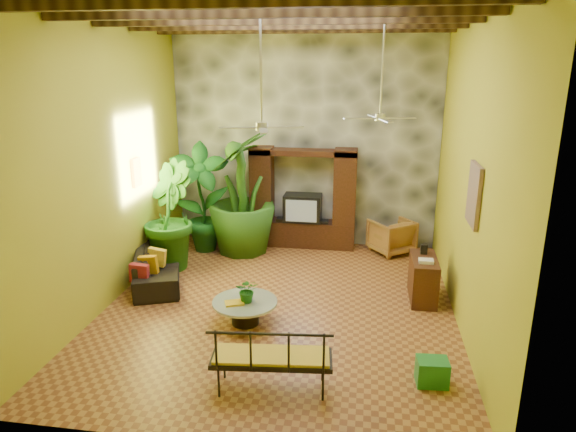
% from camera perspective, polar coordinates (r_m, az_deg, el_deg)
% --- Properties ---
extents(ground, '(7.00, 7.00, 0.00)m').
position_cam_1_polar(ground, '(9.21, -0.89, -9.93)').
color(ground, brown).
rests_on(ground, ground).
extents(ceiling, '(6.00, 7.00, 0.02)m').
position_cam_1_polar(ceiling, '(8.26, -1.06, 22.75)').
color(ceiling, silver).
rests_on(ceiling, back_wall).
extents(back_wall, '(6.00, 0.02, 5.00)m').
position_cam_1_polar(back_wall, '(11.80, 1.94, 8.82)').
color(back_wall, '#ADA827').
rests_on(back_wall, ground).
extents(left_wall, '(0.02, 7.00, 5.00)m').
position_cam_1_polar(left_wall, '(9.37, -19.47, 5.74)').
color(left_wall, '#ADA827').
rests_on(left_wall, ground).
extents(right_wall, '(0.02, 7.00, 5.00)m').
position_cam_1_polar(right_wall, '(8.42, 19.65, 4.56)').
color(right_wall, '#ADA827').
rests_on(right_wall, ground).
extents(stone_accent_wall, '(5.98, 0.10, 4.98)m').
position_cam_1_polar(stone_accent_wall, '(11.74, 1.90, 8.78)').
color(stone_accent_wall, '#3D3F45').
rests_on(stone_accent_wall, ground).
extents(ceiling_beams, '(5.95, 5.36, 0.22)m').
position_cam_1_polar(ceiling_beams, '(8.24, -1.06, 21.22)').
color(ceiling_beams, '#3C2913').
rests_on(ceiling_beams, ceiling).
extents(entertainment_center, '(2.40, 0.55, 2.30)m').
position_cam_1_polar(entertainment_center, '(11.77, 1.65, 1.15)').
color(entertainment_center, black).
rests_on(entertainment_center, ground).
extents(ceiling_fan_front, '(1.28, 1.28, 1.86)m').
position_cam_1_polar(ceiling_fan_front, '(7.90, -2.96, 11.38)').
color(ceiling_fan_front, '#BABABF').
rests_on(ceiling_fan_front, ceiling).
extents(ceiling_fan_back, '(1.28, 1.28, 1.86)m').
position_cam_1_polar(ceiling_fan_back, '(9.33, 10.24, 11.99)').
color(ceiling_fan_back, '#BABABF').
rests_on(ceiling_fan_back, ceiling).
extents(wall_art_mask, '(0.06, 0.32, 0.55)m').
position_cam_1_polar(wall_art_mask, '(10.30, -16.49, 4.68)').
color(wall_art_mask, gold).
rests_on(wall_art_mask, left_wall).
extents(wall_art_painting, '(0.06, 0.70, 0.90)m').
position_cam_1_polar(wall_art_painting, '(7.88, 19.98, 2.23)').
color(wall_art_painting, '#234D83').
rests_on(wall_art_painting, right_wall).
extents(sofa, '(1.51, 2.26, 0.61)m').
position_cam_1_polar(sofa, '(10.38, -14.29, -5.43)').
color(sofa, black).
rests_on(sofa, ground).
extents(wicker_armchair, '(1.16, 1.17, 0.77)m').
position_cam_1_polar(wicker_armchair, '(11.75, 11.41, -2.18)').
color(wicker_armchair, olive).
rests_on(wicker_armchair, ground).
extents(tall_plant_a, '(1.50, 1.24, 2.45)m').
position_cam_1_polar(tall_plant_a, '(11.56, -9.64, 1.95)').
color(tall_plant_a, '#185E1F').
rests_on(tall_plant_a, ground).
extents(tall_plant_b, '(1.43, 1.54, 2.23)m').
position_cam_1_polar(tall_plant_b, '(10.79, -13.22, 0.05)').
color(tall_plant_b, '#22651A').
rests_on(tall_plant_b, ground).
extents(tall_plant_c, '(1.56, 1.56, 2.71)m').
position_cam_1_polar(tall_plant_c, '(11.34, -5.18, 2.53)').
color(tall_plant_c, '#265717').
rests_on(tall_plant_c, ground).
extents(coffee_table, '(1.07, 1.07, 0.40)m').
position_cam_1_polar(coffee_table, '(8.57, -4.79, -10.25)').
color(coffee_table, black).
rests_on(coffee_table, ground).
extents(centerpiece_plant, '(0.41, 0.37, 0.40)m').
position_cam_1_polar(centerpiece_plant, '(8.39, -4.54, -8.22)').
color(centerpiece_plant, '#1C5E18').
rests_on(centerpiece_plant, coffee_table).
extents(yellow_tray, '(0.36, 0.31, 0.03)m').
position_cam_1_polar(yellow_tray, '(8.42, -5.97, -9.58)').
color(yellow_tray, yellow).
rests_on(yellow_tray, coffee_table).
extents(iron_bench, '(1.61, 0.72, 0.57)m').
position_cam_1_polar(iron_bench, '(6.80, -1.95, -15.29)').
color(iron_bench, black).
rests_on(iron_bench, ground).
extents(side_console, '(0.45, 0.99, 0.79)m').
position_cam_1_polar(side_console, '(9.60, 14.78, -6.77)').
color(side_console, '#381F12').
rests_on(side_console, ground).
extents(green_bin, '(0.43, 0.34, 0.36)m').
position_cam_1_polar(green_bin, '(7.40, 15.72, -16.33)').
color(green_bin, '#1C6C22').
rests_on(green_bin, ground).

